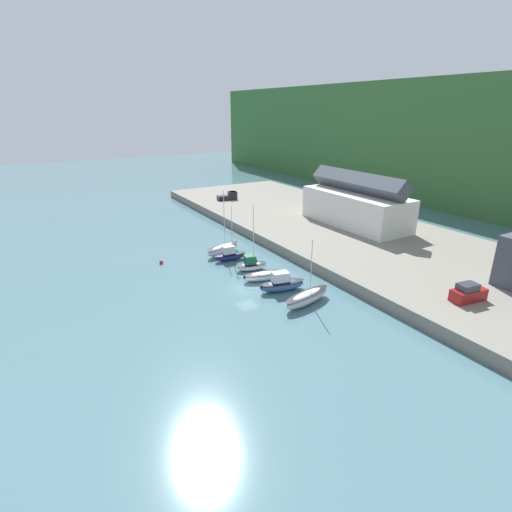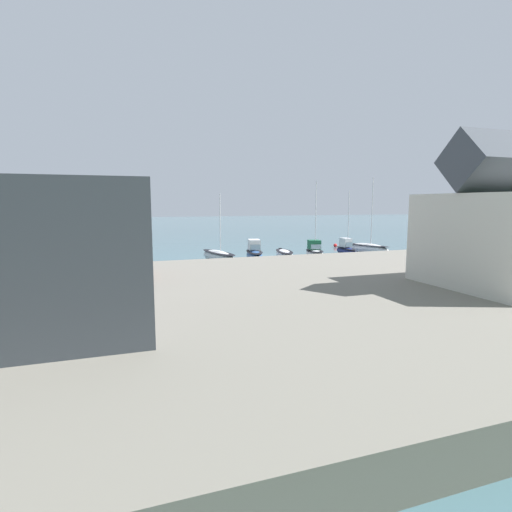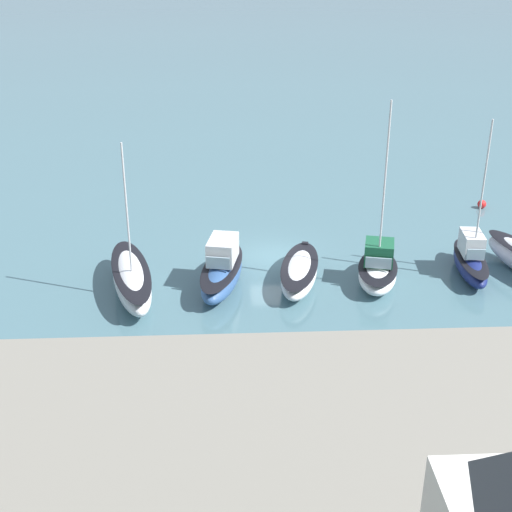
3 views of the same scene
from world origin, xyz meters
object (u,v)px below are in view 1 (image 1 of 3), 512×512
moored_boat_2 (251,265)px  moored_boat_3 (264,276)px  moored_boat_1 (230,255)px  pickup_truck_1 (229,196)px  mooring_buoy_0 (161,262)px  moored_boat_0 (223,249)px  moored_boat_4 (282,284)px  moored_boat_5 (307,298)px  parked_car_3 (468,293)px

moored_boat_2 → moored_boat_3: moored_boat_2 is taller
moored_boat_1 → moored_boat_2: 5.32m
pickup_truck_1 → mooring_buoy_0: size_ratio=8.50×
moored_boat_0 → moored_boat_1: size_ratio=1.21×
moored_boat_3 → moored_boat_1: bearing=-164.5°
moored_boat_0 → moored_boat_3: 12.58m
moored_boat_3 → moored_boat_2: bearing=-171.8°
moored_boat_4 → moored_boat_5: 4.71m
moored_boat_4 → pickup_truck_1: size_ratio=1.31×
pickup_truck_1 → moored_boat_5: bearing=-9.0°
moored_boat_3 → parked_car_3: parked_car_3 is taller
moored_boat_2 → parked_car_3: size_ratio=2.25×
moored_boat_1 → moored_boat_4: bearing=8.4°
moored_boat_3 → moored_boat_4: bearing=14.9°
moored_boat_1 → mooring_buoy_0: 10.69m
pickup_truck_1 → mooring_buoy_0: bearing=-34.4°
moored_boat_2 → moored_boat_5: size_ratio=1.21×
parked_car_3 → pickup_truck_1: (-63.03, 0.98, -0.10)m
moored_boat_4 → moored_boat_5: bearing=18.2°
moored_boat_3 → pickup_truck_1: bearing=171.2°
moored_boat_1 → moored_boat_5: 18.21m
moored_boat_2 → moored_boat_5: 12.92m
moored_boat_5 → moored_boat_4: bearing=173.8°
moored_boat_4 → mooring_buoy_0: (-17.56, -10.62, -0.68)m
parked_car_3 → moored_boat_1: bearing=-143.1°
moored_boat_5 → moored_boat_2: bearing=169.2°
moored_boat_1 → moored_boat_2: bearing=14.2°
moored_boat_2 → moored_boat_1: bearing=-157.9°
moored_boat_3 → moored_boat_5: bearing=16.9°
moored_boat_1 → moored_boat_0: bearing=179.2°
moored_boat_3 → mooring_buoy_0: 17.02m
moored_boat_2 → moored_boat_4: 8.24m
moored_boat_2 → moored_boat_5: (12.91, 0.46, -0.04)m
moored_boat_2 → mooring_buoy_0: size_ratio=17.06×
moored_boat_0 → moored_boat_3: bearing=-17.4°
pickup_truck_1 → moored_boat_1: bearing=-18.9°
moored_boat_3 → pickup_truck_1: 45.94m
moored_boat_1 → mooring_buoy_0: moored_boat_1 is taller
moored_boat_5 → pickup_truck_1: 54.01m
moored_boat_1 → parked_car_3: (29.51, 15.90, 1.65)m
moored_boat_5 → pickup_truck_1: bearing=150.4°
moored_boat_0 → moored_boat_3: moored_boat_0 is taller
moored_boat_2 → moored_boat_4: (8.23, -0.08, 0.10)m
mooring_buoy_0 → moored_boat_1: bearing=67.6°
moored_boat_1 → mooring_buoy_0: (-4.07, -9.86, -0.59)m
moored_boat_5 → mooring_buoy_0: (-22.24, -11.16, -0.54)m
parked_car_3 → pickup_truck_1: size_ratio=0.89×
moored_boat_0 → moored_boat_4: 16.68m
moored_boat_5 → mooring_buoy_0: moored_boat_5 is taller
moored_boat_0 → moored_boat_2: 8.46m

